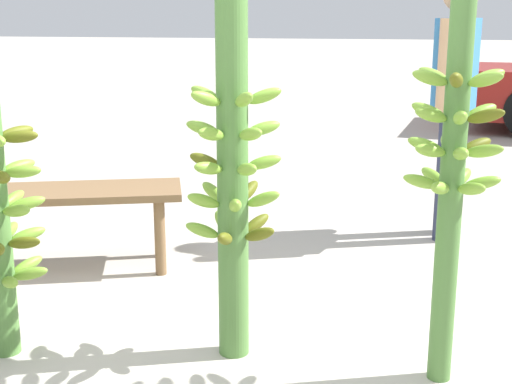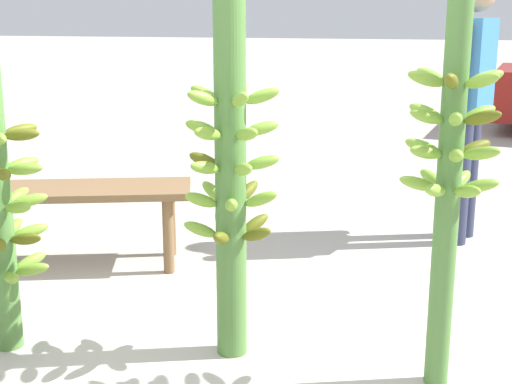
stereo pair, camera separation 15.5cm
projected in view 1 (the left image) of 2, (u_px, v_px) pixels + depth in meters
The scene contains 4 objects.
banana_stalk_center at pixel (233, 166), 2.83m from camera, with size 0.40×0.40×1.60m.
banana_stalk_right at pixel (454, 154), 2.59m from camera, with size 0.37×0.37×1.71m.
vendor_person at pixel (455, 86), 4.37m from camera, with size 0.30×0.63×1.62m.
market_bench at pixel (56, 202), 3.91m from camera, with size 1.43×0.86×0.46m.
Camera 1 is at (0.74, -2.31, 1.39)m, focal length 50.00 mm.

